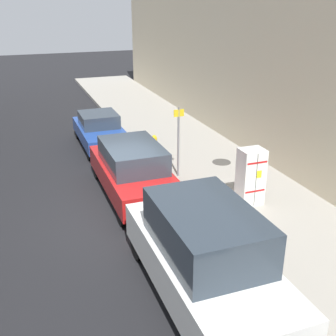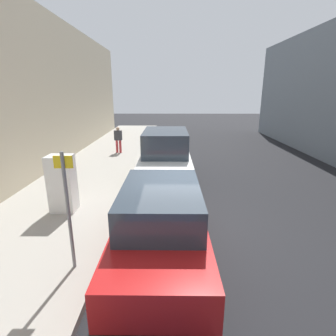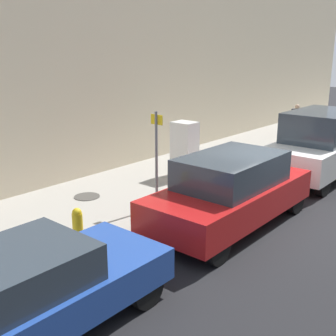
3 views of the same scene
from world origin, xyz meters
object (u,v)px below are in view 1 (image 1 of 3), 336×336
object	(u,v)px
discarded_refrigerator	(251,177)
parked_suv_red	(133,170)
parked_hatchback_blue	(100,130)
parked_van_white	(205,255)
fire_hydrant	(154,144)
street_sign_post	(178,138)

from	to	relation	value
discarded_refrigerator	parked_suv_red	size ratio (longest dim) A/B	0.37
parked_hatchback_blue	parked_van_white	world-z (taller)	parked_van_white
parked_suv_red	parked_hatchback_blue	bearing A→B (deg)	-90.00
fire_hydrant	parked_hatchback_blue	size ratio (longest dim) A/B	0.18
street_sign_post	fire_hydrant	distance (m)	2.70
parked_van_white	fire_hydrant	bearing A→B (deg)	-101.61
parked_van_white	discarded_refrigerator	bearing A→B (deg)	-132.43
fire_hydrant	parked_van_white	size ratio (longest dim) A/B	0.15
street_sign_post	parked_van_white	distance (m)	6.32
discarded_refrigerator	fire_hydrant	distance (m)	5.40
parked_suv_red	parked_van_white	distance (m)	5.45
street_sign_post	fire_hydrant	size ratio (longest dim) A/B	3.31
street_sign_post	fire_hydrant	xyz separation A→B (m)	(0.04, -2.51, -1.00)
discarded_refrigerator	street_sign_post	bearing A→B (deg)	-65.20
street_sign_post	discarded_refrigerator	bearing A→B (deg)	114.80
street_sign_post	parked_suv_red	size ratio (longest dim) A/B	0.52
parked_suv_red	parked_van_white	size ratio (longest dim) A/B	0.93
discarded_refrigerator	fire_hydrant	world-z (taller)	discarded_refrigerator
parked_hatchback_blue	parked_suv_red	xyz separation A→B (m)	(0.00, 5.19, 0.17)
discarded_refrigerator	parked_suv_red	xyz separation A→B (m)	(3.05, -2.11, -0.15)
parked_hatchback_blue	parked_van_white	bearing A→B (deg)	90.00
parked_hatchback_blue	parked_van_white	size ratio (longest dim) A/B	0.79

